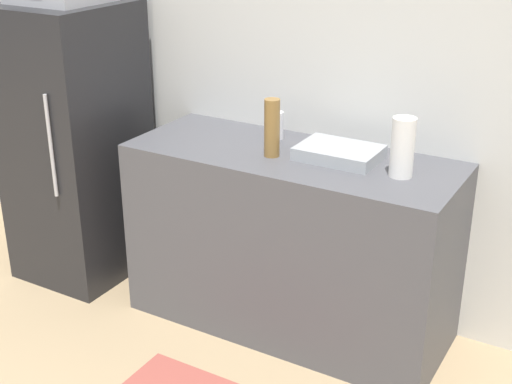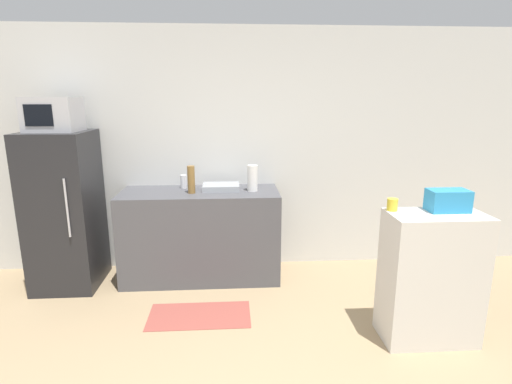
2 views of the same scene
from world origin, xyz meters
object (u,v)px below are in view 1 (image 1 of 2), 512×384
at_px(refrigerator, 76,144).
at_px(bottle_tall, 272,128).
at_px(paper_towel_roll, 403,147).
at_px(bottle_short, 277,125).

bearing_deg(refrigerator, bottle_tall, 0.24).
height_order(refrigerator, bottle_tall, refrigerator).
distance_m(bottle_tall, paper_towel_roll, 0.62).
relative_size(refrigerator, bottle_short, 11.17).
bearing_deg(paper_towel_roll, refrigerator, -178.06).
bearing_deg(bottle_tall, bottle_short, 113.61).
relative_size(bottle_tall, bottle_short, 1.98).
bearing_deg(refrigerator, bottle_short, 11.87).
height_order(refrigerator, bottle_short, refrigerator).
distance_m(bottle_tall, bottle_short, 0.27).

